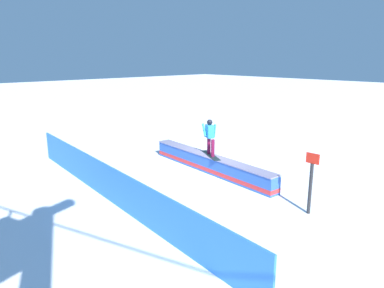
{
  "coord_description": "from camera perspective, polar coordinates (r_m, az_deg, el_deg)",
  "views": [
    {
      "loc": [
        -9.47,
        9.84,
        4.49
      ],
      "look_at": [
        -0.02,
        1.0,
        1.32
      ],
      "focal_mm": 33.27,
      "sensor_mm": 36.0,
      "label": 1
    }
  ],
  "objects": [
    {
      "name": "grind_box",
      "position": [
        14.28,
        2.88,
        -3.27
      ],
      "size": [
        6.66,
        1.14,
        0.69
      ],
      "color": "blue",
      "rests_on": "ground_plane"
    },
    {
      "name": "ground_plane",
      "position": [
        14.38,
        2.87,
        -4.47
      ],
      "size": [
        120.0,
        120.0,
        0.0
      ],
      "primitive_type": "plane",
      "color": "white"
    },
    {
      "name": "safety_fence",
      "position": [
        11.56,
        -12.86,
        -6.33
      ],
      "size": [
        12.93,
        1.2,
        1.18
      ],
      "primitive_type": "cube",
      "rotation": [
        0.0,
        0.0,
        -0.09
      ],
      "color": "#2F76E6",
      "rests_on": "ground_plane"
    },
    {
      "name": "snowboarder",
      "position": [
        14.07,
        2.89,
        1.3
      ],
      "size": [
        1.53,
        0.96,
        1.42
      ],
      "color": "black",
      "rests_on": "grind_box"
    },
    {
      "name": "trail_marker",
      "position": [
        10.89,
        18.51,
        -5.75
      ],
      "size": [
        0.4,
        0.1,
        1.84
      ],
      "color": "#262628",
      "rests_on": "ground_plane"
    }
  ]
}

